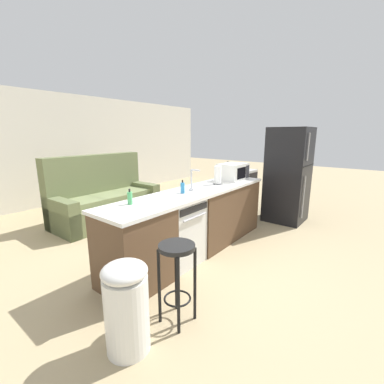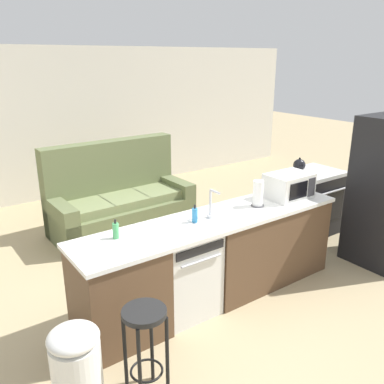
% 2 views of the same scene
% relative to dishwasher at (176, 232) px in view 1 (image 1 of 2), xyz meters
% --- Properties ---
extents(ground_plane, '(24.00, 24.00, 0.00)m').
position_rel_dishwasher_xyz_m(ground_plane, '(0.25, 0.00, -0.42)').
color(ground_plane, tan).
extents(wall_back, '(10.00, 0.06, 2.60)m').
position_rel_dishwasher_xyz_m(wall_back, '(0.55, 4.20, 0.88)').
color(wall_back, silver).
rests_on(wall_back, ground_plane).
extents(kitchen_counter, '(2.94, 0.66, 0.90)m').
position_rel_dishwasher_xyz_m(kitchen_counter, '(0.49, 0.00, -0.00)').
color(kitchen_counter, brown).
rests_on(kitchen_counter, ground_plane).
extents(dishwasher, '(0.58, 0.61, 0.84)m').
position_rel_dishwasher_xyz_m(dishwasher, '(0.00, 0.00, 0.00)').
color(dishwasher, silver).
rests_on(dishwasher, ground_plane).
extents(stove_range, '(0.76, 0.68, 0.90)m').
position_rel_dishwasher_xyz_m(stove_range, '(2.60, 0.55, 0.03)').
color(stove_range, black).
rests_on(stove_range, ground_plane).
extents(refrigerator, '(0.72, 0.73, 1.78)m').
position_rel_dishwasher_xyz_m(refrigerator, '(2.60, -0.55, 0.47)').
color(refrigerator, black).
rests_on(refrigerator, ground_plane).
extents(microwave, '(0.50, 0.37, 0.28)m').
position_rel_dishwasher_xyz_m(microwave, '(1.45, -0.00, 0.62)').
color(microwave, white).
rests_on(microwave, kitchen_counter).
extents(sink_faucet, '(0.07, 0.18, 0.30)m').
position_rel_dishwasher_xyz_m(sink_faucet, '(0.36, 0.02, 0.61)').
color(sink_faucet, silver).
rests_on(sink_faucet, kitchen_counter).
extents(paper_towel_roll, '(0.14, 0.14, 0.28)m').
position_rel_dishwasher_xyz_m(paper_towel_roll, '(0.97, 0.00, 0.62)').
color(paper_towel_roll, '#4C4C51').
rests_on(paper_towel_roll, kitchen_counter).
extents(soap_bottle, '(0.06, 0.06, 0.18)m').
position_rel_dishwasher_xyz_m(soap_bottle, '(0.17, 0.03, 0.55)').
color(soap_bottle, '#338CCC').
rests_on(soap_bottle, kitchen_counter).
extents(dish_soap_bottle, '(0.06, 0.06, 0.18)m').
position_rel_dishwasher_xyz_m(dish_soap_bottle, '(-0.61, 0.13, 0.55)').
color(dish_soap_bottle, '#4CB266').
rests_on(dish_soap_bottle, kitchen_counter).
extents(kettle, '(0.21, 0.17, 0.19)m').
position_rel_dishwasher_xyz_m(kettle, '(2.43, 0.68, 0.56)').
color(kettle, black).
rests_on(kettle, stove_range).
extents(bar_stool, '(0.32, 0.32, 0.74)m').
position_rel_dishwasher_xyz_m(bar_stool, '(-0.83, -0.74, 0.11)').
color(bar_stool, black).
rests_on(bar_stool, ground_plane).
extents(trash_bin, '(0.35, 0.35, 0.74)m').
position_rel_dishwasher_xyz_m(trash_bin, '(-1.30, -0.65, -0.04)').
color(trash_bin, white).
rests_on(trash_bin, ground_plane).
extents(couch, '(2.02, 0.94, 1.27)m').
position_rel_dishwasher_xyz_m(couch, '(0.41, 2.26, -0.03)').
color(couch, '#667047').
rests_on(couch, ground_plane).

